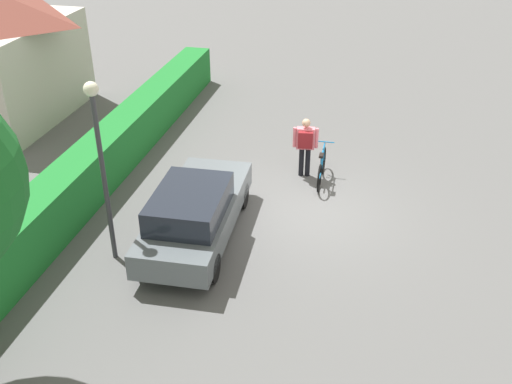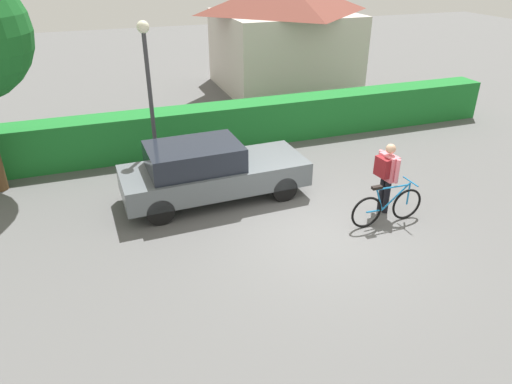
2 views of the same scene
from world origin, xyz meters
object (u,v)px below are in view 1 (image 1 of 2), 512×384
Objects in this scene: street_lamp at (100,149)px; person_rider at (305,143)px; parked_car_near at (195,212)px; bicycle at (322,168)px.

person_rider is at bearing -36.97° from street_lamp.
parked_car_near reaches higher than bicycle.
street_lamp is at bearing 123.32° from parked_car_near.
parked_car_near is 4.02m from bicycle.
person_rider is (3.47, -1.86, 0.25)m from parked_car_near.
bicycle is at bearing -35.64° from parked_car_near.
street_lamp is (-4.23, 3.82, 2.13)m from bicycle.
parked_car_near is at bearing 144.36° from bicycle.
person_rider is 0.42× the size of street_lamp.
parked_car_near is at bearing 151.79° from person_rider.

